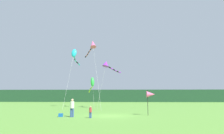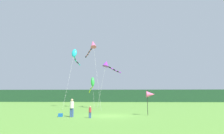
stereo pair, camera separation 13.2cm
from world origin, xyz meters
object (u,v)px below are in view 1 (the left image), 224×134
(cooler_box, at_px, (61,115))
(kite_cyan, at_px, (74,54))
(person_child, at_px, (90,111))
(kite_green, at_px, (92,83))
(person_adult, at_px, (72,107))
(banner_flag_pole, at_px, (151,95))
(kite_rainbow, at_px, (93,45))
(kite_purple, at_px, (107,64))

(cooler_box, distance_m, kite_cyan, 18.53)
(person_child, distance_m, kite_green, 16.82)
(person_adult, xyz_separation_m, kite_green, (-0.20, 15.42, 3.36))
(person_child, bearing_deg, banner_flag_pole, 23.90)
(kite_cyan, distance_m, kite_rainbow, 4.58)
(person_adult, relative_size, kite_purple, 0.22)
(person_adult, relative_size, person_child, 1.59)
(cooler_box, relative_size, kite_rainbow, 0.03)
(kite_purple, distance_m, kite_rainbow, 4.63)
(banner_flag_pole, xyz_separation_m, kite_green, (-8.41, 13.50, 2.13))
(person_child, bearing_deg, person_adult, 157.31)
(banner_flag_pole, xyz_separation_m, kite_purple, (-5.54, 10.57, 5.09))
(kite_cyan, relative_size, kite_green, 1.91)
(cooler_box, bearing_deg, kite_rainbow, 84.70)
(kite_rainbow, bearing_deg, kite_purple, -20.38)
(person_child, bearing_deg, kite_rainbow, 97.76)
(person_child, relative_size, kite_purple, 0.14)
(person_child, distance_m, cooler_box, 3.38)
(person_child, bearing_deg, cooler_box, 161.95)
(person_child, relative_size, cooler_box, 2.83)
(kite_purple, bearing_deg, kite_cyan, 152.65)
(kite_purple, relative_size, kite_green, 1.41)
(person_adult, xyz_separation_m, kite_cyan, (-3.73, 15.80, 8.84))
(banner_flag_pole, height_order, kite_cyan, kite_cyan)
(banner_flag_pole, relative_size, kite_green, 0.48)
(person_child, relative_size, banner_flag_pole, 0.41)
(kite_rainbow, bearing_deg, kite_cyan, 148.25)
(person_child, height_order, cooler_box, person_child)
(cooler_box, relative_size, banner_flag_pole, 0.15)
(person_adult, distance_m, kite_purple, 14.26)
(cooler_box, bearing_deg, kite_cyan, 99.24)
(kite_green, bearing_deg, kite_purple, -45.63)
(kite_purple, height_order, kite_cyan, kite_cyan)
(kite_cyan, bearing_deg, banner_flag_pole, -49.31)
(cooler_box, xyz_separation_m, kite_green, (0.99, 15.22, 4.21))
(kite_cyan, height_order, kite_green, kite_cyan)
(person_adult, bearing_deg, kite_purple, 77.97)
(kite_purple, distance_m, kite_green, 5.05)
(person_adult, xyz_separation_m, person_child, (1.99, -0.83, -0.37))
(kite_purple, bearing_deg, cooler_box, -107.41)
(person_adult, bearing_deg, banner_flag_pole, 13.19)
(cooler_box, relative_size, kite_cyan, 0.04)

